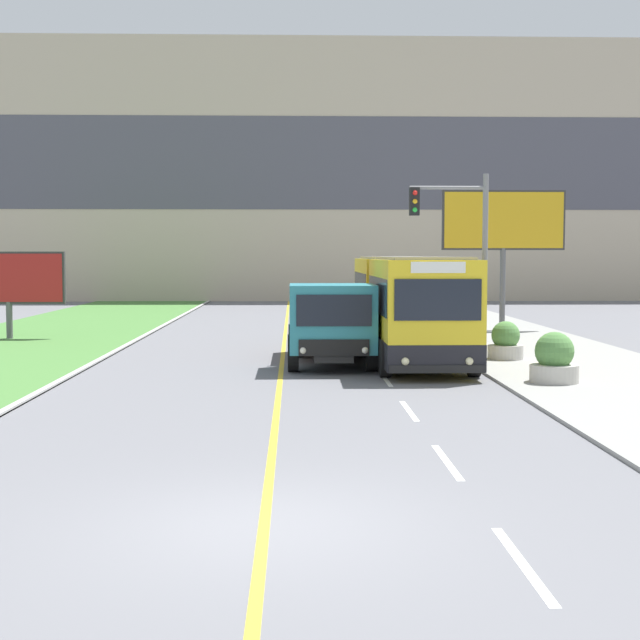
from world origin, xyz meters
The scene contains 11 objects.
ground_plane centered at (0.00, 0.00, 0.00)m, with size 300.00×300.00×0.00m, color slate.
lane_marking_centre centered at (0.38, 2.37, 0.00)m, with size 2.88×140.00×0.01m.
apartment_block_background centered at (0.00, 56.32, 9.22)m, with size 80.00×8.04×18.45m.
city_bus centered at (3.96, 17.83, 1.62)m, with size 2.64×12.48×3.19m.
dump_truck centered at (1.43, 15.18, 1.23)m, with size 2.48×6.32×2.42m.
car_distant centered at (4.00, 28.24, 0.69)m, with size 1.80×4.30×1.45m.
traffic_light_mast centered at (5.22, 15.18, 3.56)m, with size 2.28×0.32×5.57m.
billboard_large centered at (9.19, 26.96, 4.51)m, with size 5.19×0.24×5.96m.
billboard_small centered at (-10.61, 24.08, 2.30)m, with size 4.32×0.24×3.38m.
planter_round_near centered at (6.82, 11.31, 0.62)m, with size 1.20×1.20×1.26m.
planter_round_second centered at (6.80, 16.31, 0.58)m, with size 1.07×1.07×1.16m.
Camera 1 is at (0.36, -10.45, 3.22)m, focal length 50.00 mm.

